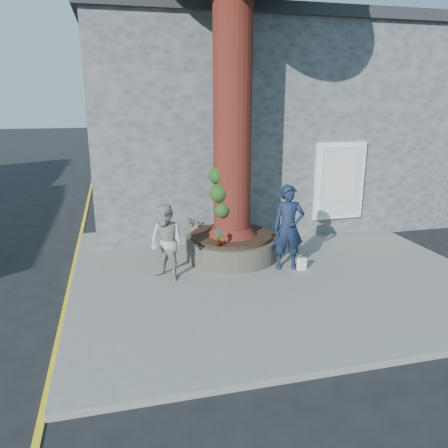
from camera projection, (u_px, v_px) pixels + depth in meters
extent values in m
plane|color=black|center=(220.00, 298.00, 9.02)|extent=(120.00, 120.00, 0.00)
cube|color=slate|center=(271.00, 271.00, 10.29)|extent=(9.00, 8.00, 0.12)
cube|color=yellow|center=(69.00, 293.00, 9.23)|extent=(0.10, 30.00, 0.01)
cube|color=#4A4C4F|center=(240.00, 127.00, 15.49)|extent=(10.00, 8.00, 6.00)
cube|color=black|center=(241.00, 31.00, 14.63)|extent=(10.30, 8.30, 0.30)
cube|color=white|center=(339.00, 181.00, 12.49)|extent=(1.50, 0.12, 2.20)
cube|color=silver|center=(340.00, 181.00, 12.43)|extent=(1.25, 0.04, 1.95)
cube|color=silver|center=(341.00, 178.00, 12.39)|extent=(0.90, 0.02, 1.30)
cube|color=#4A4C4F|center=(433.00, 124.00, 17.37)|extent=(6.00, 8.00, 6.00)
cylinder|color=black|center=(232.00, 247.00, 10.97)|extent=(2.30, 2.30, 0.52)
cylinder|color=black|center=(232.00, 235.00, 10.88)|extent=(2.04, 2.04, 0.08)
cylinder|color=#441711|center=(233.00, 75.00, 9.84)|extent=(0.90, 0.90, 7.50)
cone|color=#441711|center=(232.00, 220.00, 10.78)|extent=(1.24, 1.24, 0.70)
sphere|color=#1E4015|center=(219.00, 193.00, 10.29)|extent=(0.44, 0.44, 0.44)
sphere|color=#1E4015|center=(222.00, 210.00, 10.32)|extent=(0.36, 0.36, 0.36)
sphere|color=#1E4015|center=(217.00, 175.00, 10.29)|extent=(0.40, 0.40, 0.40)
imported|color=#131C34|center=(288.00, 228.00, 10.02)|extent=(0.80, 0.60, 1.98)
imported|color=#9B9995|center=(167.00, 243.00, 9.43)|extent=(1.02, 1.03, 1.68)
cube|color=white|center=(302.00, 264.00, 10.15)|extent=(0.22, 0.17, 0.28)
imported|color=gray|center=(219.00, 238.00, 9.90)|extent=(0.24, 0.18, 0.41)
imported|color=gray|center=(219.00, 217.00, 11.58)|extent=(0.33, 0.33, 0.43)
imported|color=gray|center=(275.00, 234.00, 10.28)|extent=(0.22, 0.22, 0.35)
imported|color=gray|center=(192.00, 222.00, 11.43)|extent=(0.24, 0.26, 0.26)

